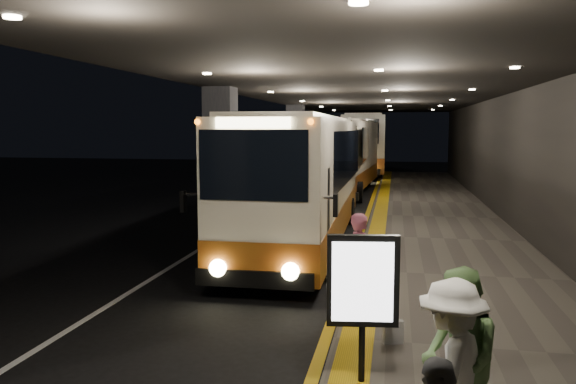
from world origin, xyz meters
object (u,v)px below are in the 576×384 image
(passenger_boarding, at_px, (361,261))
(info_sign, at_px, (363,284))
(passenger_waiting_green, at_px, (460,357))
(coach_third, at_px, (365,146))
(bag_polka, at_px, (393,332))
(passenger_waiting_white, at_px, (451,371))
(coach_second, at_px, (343,159))
(stanchion_post, at_px, (358,272))
(coach_main, at_px, (303,186))

(passenger_boarding, relative_size, info_sign, 0.90)
(passenger_waiting_green, bearing_deg, info_sign, -154.66)
(coach_third, height_order, bag_polka, coach_third)
(bag_polka, bearing_deg, passenger_waiting_white, -79.38)
(coach_third, relative_size, passenger_waiting_white, 7.54)
(coach_second, height_order, passenger_boarding, coach_second)
(coach_third, bearing_deg, bag_polka, -87.94)
(coach_second, relative_size, coach_third, 0.88)
(passenger_boarding, distance_m, passenger_waiting_white, 4.51)
(bag_polka, bearing_deg, passenger_waiting_green, -75.80)
(coach_second, distance_m, stanchion_post, 18.57)
(info_sign, relative_size, stanchion_post, 1.56)
(coach_main, relative_size, passenger_waiting_white, 6.42)
(passenger_boarding, xyz_separation_m, bag_polka, (0.58, -1.55, -0.66))
(passenger_waiting_white, bearing_deg, coach_second, -150.02)
(coach_main, xyz_separation_m, coach_third, (0.29, 26.07, 0.31))
(coach_third, distance_m, info_sign, 34.70)
(passenger_waiting_green, bearing_deg, passenger_waiting_white, -34.48)
(passenger_waiting_green, relative_size, stanchion_post, 1.50)
(info_sign, bearing_deg, passenger_waiting_green, -56.75)
(coach_second, xyz_separation_m, stanchion_post, (1.97, -18.44, -0.98))
(stanchion_post, bearing_deg, coach_third, 92.92)
(coach_main, height_order, stanchion_post, coach_main)
(passenger_boarding, relative_size, passenger_waiting_green, 0.94)
(passenger_boarding, distance_m, info_sign, 2.93)
(passenger_waiting_white, distance_m, info_sign, 1.78)
(passenger_waiting_green, bearing_deg, bag_polka, 178.65)
(coach_main, distance_m, passenger_boarding, 6.04)
(coach_second, xyz_separation_m, bag_polka, (2.60, -20.12, -1.40))
(coach_main, bearing_deg, info_sign, -76.65)
(passenger_waiting_green, relative_size, passenger_waiting_white, 1.02)
(coach_third, relative_size, passenger_waiting_green, 7.43)
(coach_main, bearing_deg, coach_third, 88.62)
(coach_second, height_order, stanchion_post, coach_second)
(coach_third, distance_m, stanchion_post, 31.67)
(coach_main, relative_size, bag_polka, 32.87)
(passenger_waiting_green, bearing_deg, stanchion_post, -178.81)
(coach_main, xyz_separation_m, passenger_waiting_green, (3.16, -9.74, -0.63))
(coach_second, distance_m, coach_third, 13.18)
(coach_third, height_order, info_sign, coach_third)
(passenger_boarding, height_order, info_sign, info_sign)
(passenger_waiting_green, relative_size, bag_polka, 5.20)
(coach_main, bearing_deg, passenger_boarding, -71.77)
(coach_third, relative_size, info_sign, 7.13)
(coach_second, bearing_deg, coach_third, 91.73)
(coach_third, bearing_deg, stanchion_post, -88.86)
(bag_polka, bearing_deg, passenger_boarding, 110.42)
(passenger_waiting_white, distance_m, bag_polka, 2.96)
(passenger_boarding, height_order, bag_polka, passenger_boarding)
(passenger_boarding, height_order, passenger_waiting_green, passenger_waiting_green)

